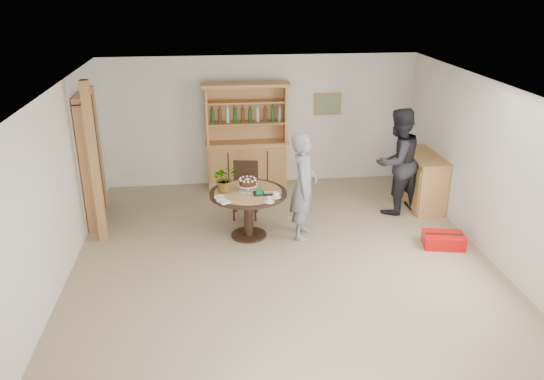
{
  "coord_description": "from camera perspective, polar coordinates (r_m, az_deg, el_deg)",
  "views": [
    {
      "loc": [
        -0.93,
        -6.48,
        3.82
      ],
      "look_at": [
        -0.14,
        0.39,
        1.05
      ],
      "focal_mm": 35.0,
      "sensor_mm": 36.0,
      "label": 1
    }
  ],
  "objects": [
    {
      "name": "hutch",
      "position": [
        10.24,
        -2.72,
        4.0
      ],
      "size": [
        1.62,
        0.54,
        2.04
      ],
      "color": "tan",
      "rests_on": "ground"
    },
    {
      "name": "birthday_cake",
      "position": [
        8.18,
        -2.63,
        0.76
      ],
      "size": [
        0.3,
        0.3,
        0.2
      ],
      "color": "white",
      "rests_on": "dining_table"
    },
    {
      "name": "ground",
      "position": [
        7.58,
        1.41,
        -8.42
      ],
      "size": [
        7.0,
        7.0,
        0.0
      ],
      "primitive_type": "plane",
      "color": "#C3B185",
      "rests_on": "ground"
    },
    {
      "name": "red_suitcase",
      "position": [
        8.54,
        17.96,
        -5.14
      ],
      "size": [
        0.67,
        0.51,
        0.21
      ],
      "rotation": [
        0.0,
        0.0,
        -0.21
      ],
      "color": "red",
      "rests_on": "ground"
    },
    {
      "name": "pine_post",
      "position": [
        8.29,
        -18.55,
        2.61
      ],
      "size": [
        0.12,
        0.12,
        2.5
      ],
      "primitive_type": "cube",
      "color": "#AF7549",
      "rests_on": "ground"
    },
    {
      "name": "teen_boy",
      "position": [
        8.15,
        3.42,
        0.4
      ],
      "size": [
        0.57,
        0.71,
        1.69
      ],
      "primitive_type": "imported",
      "rotation": [
        0.0,
        0.0,
        1.27
      ],
      "color": "gray",
      "rests_on": "ground"
    },
    {
      "name": "gift_tray",
      "position": [
        8.07,
        -1.01,
        -0.26
      ],
      "size": [
        0.3,
        0.2,
        0.08
      ],
      "color": "black",
      "rests_on": "dining_table"
    },
    {
      "name": "dining_chair",
      "position": [
        9.03,
        -2.87,
        0.47
      ],
      "size": [
        0.48,
        0.48,
        0.95
      ],
      "rotation": [
        0.0,
        0.0,
        -0.15
      ],
      "color": "black",
      "rests_on": "ground"
    },
    {
      "name": "doorway",
      "position": [
        9.13,
        -18.95,
        3.33
      ],
      "size": [
        0.13,
        1.1,
        2.18
      ],
      "color": "black",
      "rests_on": "ground"
    },
    {
      "name": "adult_person",
      "position": [
        9.27,
        13.31,
        3.0
      ],
      "size": [
        1.12,
        1.03,
        1.84
      ],
      "primitive_type": "imported",
      "rotation": [
        0.0,
        0.0,
        3.62
      ],
      "color": "black",
      "rests_on": "ground"
    },
    {
      "name": "sideboard",
      "position": [
        9.83,
        15.8,
        1.07
      ],
      "size": [
        0.54,
        1.26,
        0.94
      ],
      "color": "tan",
      "rests_on": "ground"
    },
    {
      "name": "flower_vase",
      "position": [
        8.13,
        -5.1,
        1.23
      ],
      "size": [
        0.47,
        0.44,
        0.42
      ],
      "primitive_type": "imported",
      "rotation": [
        0.0,
        0.0,
        0.35
      ],
      "color": "#3F7233",
      "rests_on": "dining_table"
    },
    {
      "name": "coffee_cup_a",
      "position": [
        7.94,
        0.44,
        -0.54
      ],
      "size": [
        0.15,
        0.15,
        0.09
      ],
      "color": "white",
      "rests_on": "dining_table"
    },
    {
      "name": "dining_table",
      "position": [
        8.24,
        -2.57,
        -1.17
      ],
      "size": [
        1.2,
        1.2,
        0.76
      ],
      "color": "black",
      "rests_on": "ground"
    },
    {
      "name": "coffee_cup_b",
      "position": [
        7.77,
        -0.29,
        -1.08
      ],
      "size": [
        0.15,
        0.15,
        0.08
      ],
      "color": "white",
      "rests_on": "dining_table"
    },
    {
      "name": "room_shell",
      "position": [
        6.88,
        1.56,
        4.22
      ],
      "size": [
        6.04,
        7.04,
        2.52
      ],
      "color": "white",
      "rests_on": "ground"
    },
    {
      "name": "napkins",
      "position": [
        7.87,
        -5.4,
        -1.05
      ],
      "size": [
        0.24,
        0.33,
        0.03
      ],
      "color": "white",
      "rests_on": "dining_table"
    }
  ]
}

